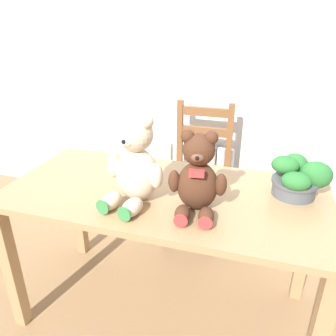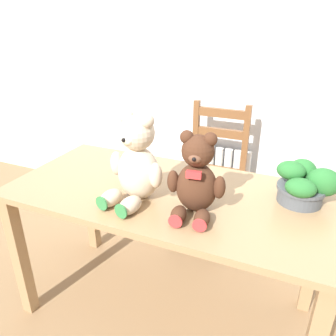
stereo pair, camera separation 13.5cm
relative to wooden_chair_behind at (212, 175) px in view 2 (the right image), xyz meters
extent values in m
cube|color=silver|center=(0.00, 0.36, 0.83)|extent=(8.00, 0.04, 2.60)
cylinder|color=white|center=(-0.32, 0.29, -0.19)|extent=(0.06, 0.06, 0.56)
cylinder|color=white|center=(-0.25, 0.29, -0.19)|extent=(0.06, 0.06, 0.56)
cylinder|color=white|center=(-0.17, 0.29, -0.19)|extent=(0.06, 0.06, 0.56)
cylinder|color=white|center=(-0.10, 0.29, -0.19)|extent=(0.06, 0.06, 0.56)
cylinder|color=white|center=(-0.03, 0.29, -0.19)|extent=(0.06, 0.06, 0.56)
cylinder|color=white|center=(0.04, 0.29, -0.19)|extent=(0.06, 0.06, 0.56)
cylinder|color=white|center=(0.11, 0.29, -0.19)|extent=(0.06, 0.06, 0.56)
cylinder|color=white|center=(0.18, 0.29, -0.19)|extent=(0.06, 0.06, 0.56)
cube|color=white|center=(-0.07, 0.29, -0.45)|extent=(0.57, 0.10, 0.04)
cube|color=#9E7A51|center=(0.00, -0.79, 0.25)|extent=(1.49, 0.71, 0.03)
cube|color=#9E7A51|center=(-0.69, -1.09, -0.12)|extent=(0.06, 0.06, 0.71)
cube|color=#9E7A51|center=(-0.69, -0.48, -0.12)|extent=(0.06, 0.06, 0.71)
cube|color=#9E7A51|center=(0.69, -0.48, -0.12)|extent=(0.06, 0.06, 0.71)
cube|color=brown|center=(0.00, -0.05, -0.01)|extent=(0.40, 0.44, 0.03)
cube|color=brown|center=(0.18, -0.25, -0.25)|extent=(0.04, 0.04, 0.44)
cube|color=brown|center=(-0.18, -0.25, -0.25)|extent=(0.04, 0.04, 0.44)
cube|color=brown|center=(0.18, 0.15, 0.00)|extent=(0.04, 0.04, 0.95)
cube|color=brown|center=(-0.18, 0.15, 0.00)|extent=(0.04, 0.04, 0.95)
cube|color=brown|center=(0.00, 0.15, 0.41)|extent=(0.32, 0.03, 0.06)
cube|color=brown|center=(0.00, 0.15, 0.26)|extent=(0.32, 0.03, 0.06)
ellipsoid|color=beige|center=(-0.09, -0.89, 0.39)|extent=(0.22, 0.20, 0.24)
sphere|color=beige|center=(-0.09, -0.89, 0.57)|extent=(0.15, 0.15, 0.15)
sphere|color=beige|center=(-0.04, -0.90, 0.63)|extent=(0.06, 0.06, 0.06)
sphere|color=beige|center=(-0.14, -0.88, 0.63)|extent=(0.06, 0.06, 0.06)
ellipsoid|color=white|center=(-0.10, -0.95, 0.56)|extent=(0.07, 0.07, 0.05)
sphere|color=black|center=(-0.11, -0.97, 0.56)|extent=(0.02, 0.02, 0.02)
ellipsoid|color=beige|center=(0.01, -0.93, 0.41)|extent=(0.07, 0.07, 0.11)
ellipsoid|color=beige|center=(-0.20, -0.89, 0.41)|extent=(0.07, 0.07, 0.11)
ellipsoid|color=beige|center=(-0.06, -1.02, 0.30)|extent=(0.09, 0.13, 0.07)
cylinder|color=#337F42|center=(-0.07, -1.08, 0.30)|extent=(0.06, 0.02, 0.06)
ellipsoid|color=beige|center=(-0.17, -1.00, 0.30)|extent=(0.09, 0.13, 0.07)
cylinder|color=#337F42|center=(-0.18, -1.06, 0.30)|extent=(0.06, 0.02, 0.06)
ellipsoid|color=#472819|center=(0.17, -0.89, 0.37)|extent=(0.18, 0.16, 0.21)
sphere|color=#472819|center=(0.17, -0.89, 0.53)|extent=(0.13, 0.13, 0.13)
sphere|color=#472819|center=(0.22, -0.89, 0.58)|extent=(0.05, 0.05, 0.05)
sphere|color=#472819|center=(0.13, -0.90, 0.58)|extent=(0.05, 0.05, 0.05)
ellipsoid|color=brown|center=(0.18, -0.94, 0.52)|extent=(0.06, 0.06, 0.04)
sphere|color=black|center=(0.18, -0.96, 0.52)|extent=(0.02, 0.02, 0.02)
ellipsoid|color=#472819|center=(0.27, -0.90, 0.39)|extent=(0.05, 0.05, 0.10)
ellipsoid|color=#472819|center=(0.08, -0.92, 0.39)|extent=(0.05, 0.05, 0.10)
ellipsoid|color=#472819|center=(0.23, -0.99, 0.30)|extent=(0.07, 0.11, 0.06)
cylinder|color=red|center=(0.24, -1.04, 0.30)|extent=(0.06, 0.01, 0.05)
ellipsoid|color=#472819|center=(0.14, -1.00, 0.30)|extent=(0.07, 0.11, 0.06)
cylinder|color=red|center=(0.15, -1.05, 0.30)|extent=(0.06, 0.01, 0.05)
cube|color=red|center=(0.18, -0.96, 0.46)|extent=(0.06, 0.03, 0.03)
cylinder|color=#4C5156|center=(0.57, -0.65, 0.31)|extent=(0.19, 0.19, 0.08)
cylinder|color=#4C5156|center=(0.57, -0.65, 0.34)|extent=(0.20, 0.20, 0.02)
ellipsoid|color=#286B2D|center=(0.65, -0.65, 0.38)|extent=(0.14, 0.10, 0.12)
ellipsoid|color=#286B2D|center=(0.56, -0.59, 0.38)|extent=(0.12, 0.10, 0.12)
ellipsoid|color=#286B2D|center=(0.52, -0.66, 0.41)|extent=(0.12, 0.10, 0.08)
ellipsoid|color=#286B2D|center=(0.56, -0.73, 0.37)|extent=(0.12, 0.10, 0.08)
camera|label=1|loc=(0.41, -2.06, 0.99)|focal=35.00mm
camera|label=2|loc=(0.54, -2.02, 0.99)|focal=35.00mm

